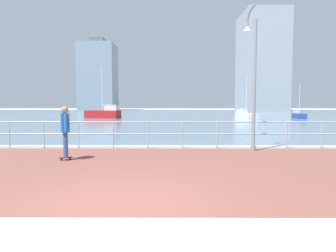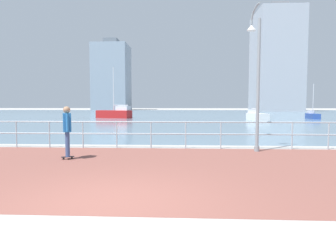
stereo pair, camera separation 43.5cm
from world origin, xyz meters
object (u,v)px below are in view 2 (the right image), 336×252
object	(u,v)px
lamppost	(256,70)
sailboat_white	(257,116)
sailboat_ivory	(312,116)
sailboat_navy	(115,113)
skateboarder	(67,128)

from	to	relation	value
lamppost	sailboat_white	xyz separation A→B (m)	(5.58, 22.91, -2.56)
lamppost	sailboat_ivory	xyz separation A→B (m)	(13.47, 27.02, -2.64)
sailboat_white	sailboat_ivory	bearing A→B (deg)	27.57
sailboat_white	lamppost	bearing A→B (deg)	-103.69
sailboat_white	sailboat_navy	bearing A→B (deg)	164.13
lamppost	sailboat_white	size ratio (longest dim) A/B	1.06
skateboarder	lamppost	bearing A→B (deg)	18.35
skateboarder	sailboat_navy	distance (m)	30.48
sailboat_white	sailboat_navy	distance (m)	18.11
lamppost	sailboat_white	distance (m)	23.71
skateboarder	sailboat_navy	world-z (taller)	sailboat_navy
sailboat_navy	lamppost	bearing A→B (deg)	-66.98
lamppost	sailboat_navy	world-z (taller)	sailboat_navy
sailboat_white	sailboat_ivory	world-z (taller)	sailboat_white
sailboat_white	sailboat_ivory	size ratio (longest dim) A/B	1.20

